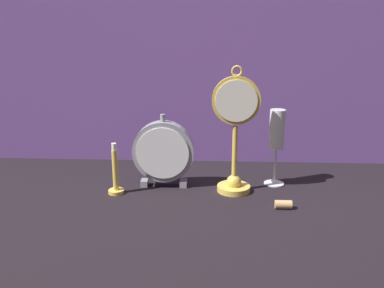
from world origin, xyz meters
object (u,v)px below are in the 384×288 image
pocket_watch_on_stand (235,134)px  brass_candlestick (116,177)px  wine_cork (283,204)px  mantel_clock_silver (163,152)px  champagne_flute (277,135)px

pocket_watch_on_stand → brass_candlestick: (-0.32, -0.03, -0.12)m
brass_candlestick → wine_cork: (0.44, -0.08, -0.04)m
mantel_clock_silver → champagne_flute: size_ratio=0.96×
mantel_clock_silver → brass_candlestick: size_ratio=1.47×
pocket_watch_on_stand → brass_candlestick: pocket_watch_on_stand is taller
mantel_clock_silver → champagne_flute: 0.32m
pocket_watch_on_stand → mantel_clock_silver: size_ratio=1.65×
mantel_clock_silver → brass_candlestick: bearing=-155.1°
pocket_watch_on_stand → champagne_flute: size_ratio=1.58×
champagne_flute → brass_candlestick: bearing=-168.5°
champagne_flute → wine_cork: size_ratio=5.25×
wine_cork → mantel_clock_silver: bearing=156.4°
brass_candlestick → wine_cork: 0.45m
wine_cork → brass_candlestick: bearing=169.7°
pocket_watch_on_stand → champagne_flute: 0.14m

